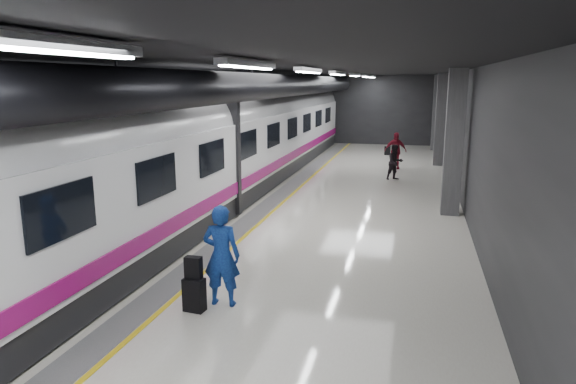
# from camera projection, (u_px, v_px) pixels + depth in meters

# --- Properties ---
(ground) EXTENTS (40.00, 40.00, 0.00)m
(ground) POSITION_uv_depth(u_px,v_px,m) (295.00, 221.00, 15.45)
(ground) COLOR silver
(ground) RESTS_ON ground
(platform_hall) EXTENTS (10.02, 40.02, 4.51)m
(platform_hall) POSITION_uv_depth(u_px,v_px,m) (294.00, 100.00, 15.68)
(platform_hall) COLOR black
(platform_hall) RESTS_ON ground
(train) EXTENTS (3.05, 38.00, 4.05)m
(train) POSITION_uv_depth(u_px,v_px,m) (193.00, 149.00, 15.79)
(train) COLOR black
(train) RESTS_ON ground
(traveler_main) EXTENTS (0.72, 0.50, 1.92)m
(traveler_main) POSITION_uv_depth(u_px,v_px,m) (222.00, 256.00, 9.47)
(traveler_main) COLOR #164AA8
(traveler_main) RESTS_ON ground
(suitcase_main) EXTENTS (0.40, 0.28, 0.62)m
(suitcase_main) POSITION_uv_depth(u_px,v_px,m) (194.00, 295.00, 9.33)
(suitcase_main) COLOR black
(suitcase_main) RESTS_ON ground
(shoulder_bag) EXTENTS (0.30, 0.16, 0.40)m
(shoulder_bag) POSITION_uv_depth(u_px,v_px,m) (193.00, 267.00, 9.26)
(shoulder_bag) COLOR black
(shoulder_bag) RESTS_ON suitcase_main
(traveler_far_a) EXTENTS (0.93, 0.89, 1.51)m
(traveler_far_a) POSITION_uv_depth(u_px,v_px,m) (395.00, 162.00, 21.71)
(traveler_far_a) COLOR black
(traveler_far_a) RESTS_ON ground
(traveler_far_b) EXTENTS (1.07, 0.54, 1.75)m
(traveler_far_b) POSITION_uv_depth(u_px,v_px,m) (395.00, 151.00, 24.43)
(traveler_far_b) COLOR maroon
(traveler_far_b) RESTS_ON ground
(suitcase_far) EXTENTS (0.34, 0.22, 0.49)m
(suitcase_far) POSITION_uv_depth(u_px,v_px,m) (387.00, 151.00, 29.19)
(suitcase_far) COLOR black
(suitcase_far) RESTS_ON ground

